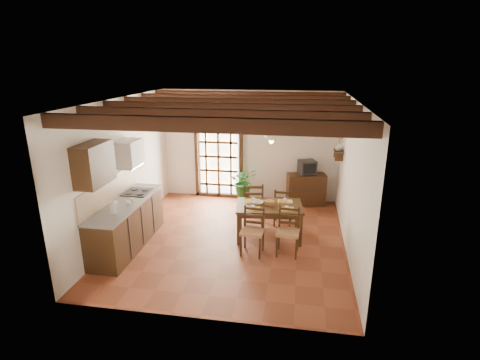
% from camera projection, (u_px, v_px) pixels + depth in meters
% --- Properties ---
extents(ground_plane, '(5.00, 5.00, 0.00)m').
position_uv_depth(ground_plane, '(232.00, 239.00, 7.65)').
color(ground_plane, brown).
extents(room_shell, '(4.52, 5.02, 2.81)m').
position_uv_depth(room_shell, '(231.00, 153.00, 7.10)').
color(room_shell, silver).
rests_on(room_shell, ground_plane).
extents(ceiling_beams, '(4.50, 4.34, 0.20)m').
position_uv_depth(ceiling_beams, '(231.00, 106.00, 6.83)').
color(ceiling_beams, black).
rests_on(ceiling_beams, room_shell).
extents(french_door, '(1.26, 0.11, 2.32)m').
position_uv_depth(french_door, '(219.00, 154.00, 9.71)').
color(french_door, white).
rests_on(french_door, ground_plane).
extents(kitchen_counter, '(0.64, 2.25, 1.38)m').
position_uv_depth(kitchen_counter, '(127.00, 223.00, 7.24)').
color(kitchen_counter, '#331F10').
rests_on(kitchen_counter, ground_plane).
extents(upper_cabinet, '(0.35, 0.80, 0.70)m').
position_uv_depth(upper_cabinet, '(94.00, 164.00, 6.19)').
color(upper_cabinet, '#331F10').
rests_on(upper_cabinet, room_shell).
extents(range_hood, '(0.38, 0.60, 0.54)m').
position_uv_depth(range_hood, '(129.00, 153.00, 7.39)').
color(range_hood, white).
rests_on(range_hood, room_shell).
extents(counter_items, '(0.50, 1.43, 0.25)m').
position_uv_depth(counter_items, '(127.00, 198.00, 7.18)').
color(counter_items, black).
rests_on(counter_items, kitchen_counter).
extents(dining_table, '(1.41, 0.99, 0.71)m').
position_uv_depth(dining_table, '(269.00, 209.00, 7.55)').
color(dining_table, '#3B2613').
rests_on(dining_table, ground_plane).
extents(chair_near_left, '(0.45, 0.43, 0.90)m').
position_uv_depth(chair_near_left, '(252.00, 239.00, 7.03)').
color(chair_near_left, '#A67146').
rests_on(chair_near_left, ground_plane).
extents(chair_near_right, '(0.44, 0.42, 0.90)m').
position_uv_depth(chair_near_right, '(288.00, 240.00, 7.00)').
color(chair_near_right, '#A67146').
rests_on(chair_near_right, ground_plane).
extents(chair_far_left, '(0.50, 0.48, 0.98)m').
position_uv_depth(chair_far_left, '(253.00, 211.00, 8.30)').
color(chair_far_left, '#A67146').
rests_on(chair_far_left, ground_plane).
extents(chair_far_right, '(0.41, 0.39, 0.85)m').
position_uv_depth(chair_far_right, '(283.00, 213.00, 8.28)').
color(chair_far_right, '#A67146').
rests_on(chair_far_right, ground_plane).
extents(table_setting, '(0.96, 0.64, 0.09)m').
position_uv_depth(table_setting, '(269.00, 205.00, 7.52)').
color(table_setting, yellow).
rests_on(table_setting, dining_table).
extents(table_bowl, '(0.25, 0.25, 0.05)m').
position_uv_depth(table_bowl, '(258.00, 203.00, 7.57)').
color(table_bowl, white).
rests_on(table_bowl, dining_table).
extents(sideboard, '(1.00, 0.60, 0.79)m').
position_uv_depth(sideboard, '(306.00, 189.00, 9.39)').
color(sideboard, '#331F10').
rests_on(sideboard, ground_plane).
extents(crt_tv, '(0.49, 0.47, 0.33)m').
position_uv_depth(crt_tv, '(307.00, 167.00, 9.21)').
color(crt_tv, black).
rests_on(crt_tv, sideboard).
extents(fuse_box, '(0.25, 0.03, 0.32)m').
position_uv_depth(fuse_box, '(310.00, 134.00, 9.22)').
color(fuse_box, white).
rests_on(fuse_box, room_shell).
extents(plant_pot, '(0.37, 0.37, 0.23)m').
position_uv_depth(plant_pot, '(244.00, 198.00, 9.63)').
color(plant_pot, maroon).
rests_on(plant_pot, ground_plane).
extents(potted_plant, '(2.05, 1.88, 1.91)m').
position_uv_depth(potted_plant, '(244.00, 181.00, 9.49)').
color(potted_plant, '#144C19').
rests_on(potted_plant, ground_plane).
extents(wall_shelf, '(0.20, 0.42, 0.20)m').
position_uv_depth(wall_shelf, '(339.00, 153.00, 8.36)').
color(wall_shelf, '#331F10').
rests_on(wall_shelf, room_shell).
extents(shelf_vase, '(0.15, 0.15, 0.15)m').
position_uv_depth(shelf_vase, '(339.00, 147.00, 8.32)').
color(shelf_vase, '#B2BFB2').
rests_on(shelf_vase, wall_shelf).
extents(shelf_flowers, '(0.14, 0.14, 0.36)m').
position_uv_depth(shelf_flowers, '(340.00, 138.00, 8.26)').
color(shelf_flowers, yellow).
rests_on(shelf_flowers, shelf_vase).
extents(framed_picture, '(0.03, 0.32, 0.32)m').
position_uv_depth(framed_picture, '(344.00, 129.00, 8.19)').
color(framed_picture, brown).
rests_on(framed_picture, room_shell).
extents(pendant_lamp, '(0.36, 0.36, 0.84)m').
position_uv_depth(pendant_lamp, '(272.00, 137.00, 7.20)').
color(pendant_lamp, black).
rests_on(pendant_lamp, room_shell).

